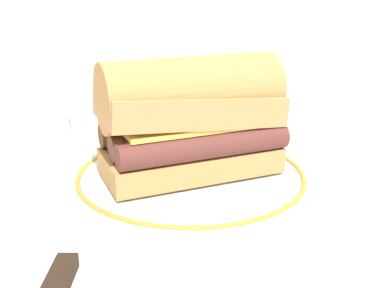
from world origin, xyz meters
The scene contains 4 objects.
ground_plane centered at (0.00, 0.00, 0.00)m, with size 1.50×1.50×0.00m, color white.
plate centered at (0.00, 0.00, 0.01)m, with size 0.27×0.27×0.01m.
sausage_sandwich centered at (0.00, 0.00, 0.08)m, with size 0.20×0.16×0.12m.
drinking_glass centered at (-0.15, 0.19, 0.05)m, with size 0.06×0.06×0.12m.
Camera 1 is at (0.01, -0.47, 0.21)m, focal length 44.27 mm.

